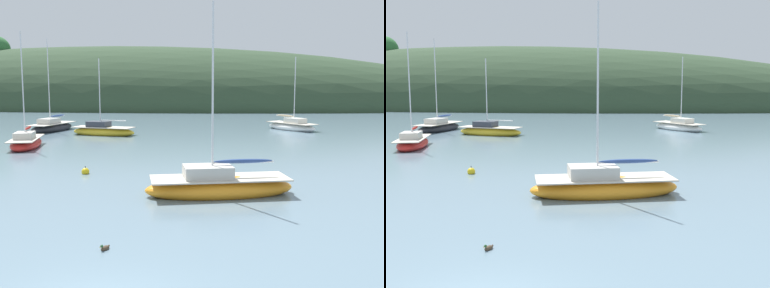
% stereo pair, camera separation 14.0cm
% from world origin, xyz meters
% --- Properties ---
extents(far_shoreline_hill, '(150.00, 36.00, 26.22)m').
position_xyz_m(far_shoreline_hill, '(-25.10, 83.75, 0.03)').
color(far_shoreline_hill, '#2D422B').
rests_on(far_shoreline_hill, ground).
extents(sailboat_grey_yawl, '(3.39, 6.98, 9.67)m').
position_xyz_m(sailboat_grey_yawl, '(-16.66, 37.51, 0.41)').
color(sailboat_grey_yawl, '#232328').
rests_on(sailboat_grey_yawl, ground).
extents(sailboat_navy_dinghy, '(6.74, 3.41, 7.53)m').
position_xyz_m(sailboat_navy_dinghy, '(-10.29, 34.59, 0.39)').
color(sailboat_navy_dinghy, gold).
rests_on(sailboat_navy_dinghy, ground).
extents(sailboat_yellow_far, '(3.61, 6.49, 9.11)m').
position_xyz_m(sailboat_yellow_far, '(-13.68, 25.45, 0.39)').
color(sailboat_yellow_far, red).
rests_on(sailboat_yellow_far, ground).
extents(sailboat_orange_cutter, '(5.75, 6.27, 7.90)m').
position_xyz_m(sailboat_orange_cutter, '(8.31, 41.39, 0.39)').
color(sailboat_orange_cutter, white).
rests_on(sailboat_orange_cutter, ground).
extents(sailboat_cream_ketch, '(7.15, 3.91, 8.81)m').
position_xyz_m(sailboat_cream_ketch, '(2.15, 11.63, 0.41)').
color(sailboat_cream_ketch, orange).
rests_on(sailboat_cream_ketch, ground).
extents(mooring_buoy_inner, '(0.44, 0.44, 0.54)m').
position_xyz_m(mooring_buoy_inner, '(-5.53, 15.74, 0.12)').
color(mooring_buoy_inner, yellow).
rests_on(mooring_buoy_inner, ground).
extents(duck_lone_right, '(0.30, 0.41, 0.24)m').
position_xyz_m(duck_lone_right, '(-0.93, 4.23, 0.05)').
color(duck_lone_right, '#473828').
rests_on(duck_lone_right, ground).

